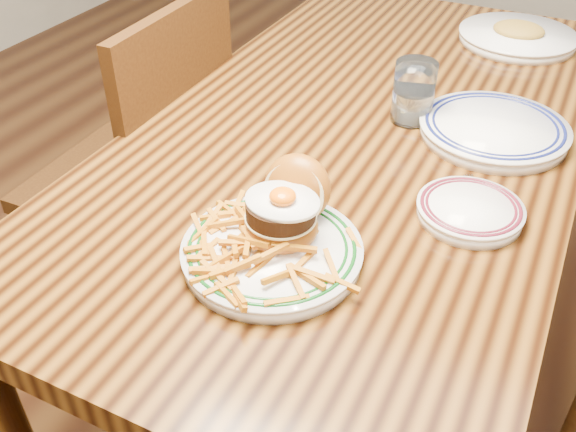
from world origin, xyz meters
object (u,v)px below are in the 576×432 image
at_px(chair_left, 147,171).
at_px(table, 363,158).
at_px(main_plate, 276,235).
at_px(side_plate, 470,210).

bearing_deg(chair_left, table, 4.55).
bearing_deg(main_plate, chair_left, 142.36).
xyz_separation_m(chair_left, main_plate, (0.57, -0.40, 0.28)).
distance_m(table, chair_left, 0.58).
distance_m(table, side_plate, 0.37).
bearing_deg(table, chair_left, -174.02).
bearing_deg(side_plate, chair_left, -177.21).
bearing_deg(table, side_plate, -40.91).
xyz_separation_m(main_plate, side_plate, (0.24, 0.22, -0.02)).
bearing_deg(side_plate, main_plate, -122.82).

